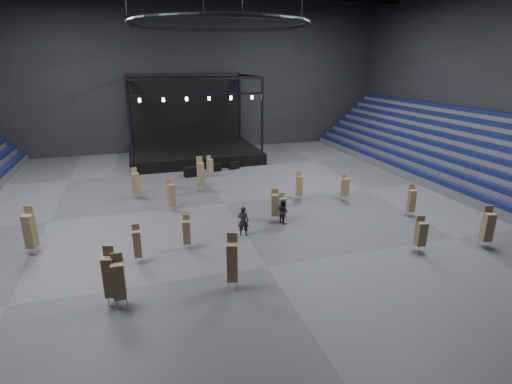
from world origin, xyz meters
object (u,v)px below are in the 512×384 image
object	(u,v)px
chair_stack_2	(30,230)
chair_stack_15	(110,276)
chair_stack_1	(171,195)
chair_stack_6	(137,243)
chair_stack_8	(412,200)
chair_stack_13	(345,187)
chair_stack_4	(275,204)
chair_stack_11	(232,261)
crew_member	(283,211)
flight_case_right	(234,165)
stage	(193,145)
chair_stack_14	(201,174)
chair_stack_10	(210,165)
flight_case_mid	(215,167)
man_center	(243,221)
chair_stack_16	(488,226)
chair_stack_0	(421,233)
chair_stack_3	(136,183)
chair_stack_9	(282,207)
flight_case_left	(191,172)
chair_stack_5	(119,280)
chair_stack_12	(187,232)

from	to	relation	value
chair_stack_2	chair_stack_15	world-z (taller)	chair_stack_2
chair_stack_1	chair_stack_6	world-z (taller)	chair_stack_1
chair_stack_8	chair_stack_13	xyz separation A→B (m)	(-2.84, 4.41, -0.07)
chair_stack_1	chair_stack_8	size ratio (longest dim) A/B	1.03
chair_stack_4	chair_stack_13	xyz separation A→B (m)	(6.73, 2.38, -0.07)
chair_stack_11	crew_member	distance (m)	8.81
flight_case_right	chair_stack_11	distance (m)	22.71
stage	chair_stack_14	world-z (taller)	stage
chair_stack_10	chair_stack_11	distance (m)	20.18
flight_case_mid	chair_stack_2	xyz separation A→B (m)	(-13.66, -14.84, 1.09)
stage	man_center	world-z (taller)	stage
flight_case_mid	chair_stack_14	distance (m)	6.63
flight_case_right	chair_stack_10	distance (m)	3.58
chair_stack_11	chair_stack_14	distance (m)	15.69
chair_stack_1	chair_stack_10	world-z (taller)	chair_stack_1
chair_stack_8	crew_member	distance (m)	9.31
chair_stack_15	chair_stack_16	bearing A→B (deg)	14.26
chair_stack_0	chair_stack_11	xyz separation A→B (m)	(-11.36, -0.63, 0.29)
chair_stack_6	chair_stack_3	bearing A→B (deg)	89.06
stage	chair_stack_15	size ratio (longest dim) A/B	4.94
chair_stack_10	chair_stack_16	distance (m)	23.78
chair_stack_9	man_center	xyz separation A→B (m)	(-3.14, -1.39, -0.11)
flight_case_mid	crew_member	world-z (taller)	crew_member
flight_case_left	chair_stack_9	xyz separation A→B (m)	(4.33, -13.28, 0.63)
chair_stack_2	chair_stack_5	world-z (taller)	chair_stack_2
chair_stack_0	chair_stack_1	world-z (taller)	chair_stack_1
chair_stack_9	chair_stack_12	distance (m)	7.18
flight_case_mid	chair_stack_8	world-z (taller)	chair_stack_8
chair_stack_0	chair_stack_10	xyz separation A→B (m)	(-8.70, 19.37, -0.08)
chair_stack_8	chair_stack_10	world-z (taller)	chair_stack_8
chair_stack_2	chair_stack_9	bearing A→B (deg)	21.75
crew_member	chair_stack_12	bearing A→B (deg)	88.32
flight_case_right	chair_stack_15	size ratio (longest dim) A/B	0.38
chair_stack_8	chair_stack_15	distance (m)	20.71
flight_case_left	chair_stack_5	size ratio (longest dim) A/B	0.53
flight_case_right	chair_stack_15	world-z (taller)	chair_stack_15
stage	chair_stack_13	distance (m)	20.55
chair_stack_13	chair_stack_14	xyz separation A→B (m)	(-10.53, 5.74, 0.38)
chair_stack_11	chair_stack_16	bearing A→B (deg)	17.95
flight_case_right	chair_stack_8	bearing A→B (deg)	-61.65
chair_stack_0	chair_stack_4	bearing A→B (deg)	141.90
chair_stack_5	flight_case_left	bearing A→B (deg)	74.65
stage	chair_stack_4	world-z (taller)	stage
chair_stack_8	chair_stack_0	bearing A→B (deg)	-109.98
chair_stack_13	chair_stack_15	world-z (taller)	chair_stack_15
chair_stack_3	chair_stack_10	distance (m)	8.29
chair_stack_3	chair_stack_14	xyz separation A→B (m)	(5.31, 0.24, 0.22)
chair_stack_2	chair_stack_5	xyz separation A→B (m)	(4.92, -6.87, -0.13)
chair_stack_9	chair_stack_3	bearing A→B (deg)	140.52
chair_stack_8	chair_stack_14	size ratio (longest dim) A/B	0.78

